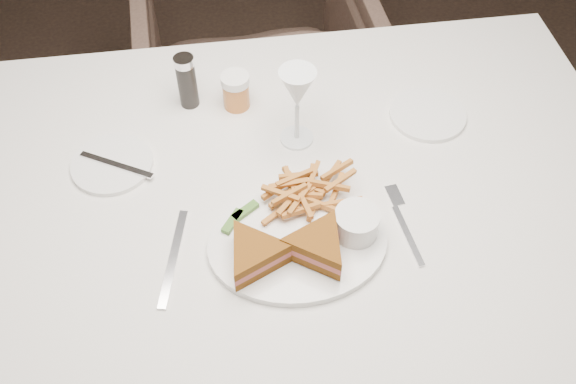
# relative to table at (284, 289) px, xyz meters

# --- Properties ---
(ground) EXTENTS (5.00, 5.00, 0.00)m
(ground) POSITION_rel_table_xyz_m (-0.21, 0.19, -0.38)
(ground) COLOR black
(ground) RESTS_ON ground
(table) EXTENTS (1.43, 0.98, 0.75)m
(table) POSITION_rel_table_xyz_m (0.00, 0.00, 0.00)
(table) COLOR silver
(table) RESTS_ON ground
(chair_far) EXTENTS (0.71, 0.66, 0.72)m
(chair_far) POSITION_rel_table_xyz_m (0.05, 0.82, -0.01)
(chair_far) COLOR #49362D
(chair_far) RESTS_ON ground
(table_setting) EXTENTS (0.81, 0.60, 0.18)m
(table_setting) POSITION_rel_table_xyz_m (0.01, -0.04, 0.41)
(table_setting) COLOR white
(table_setting) RESTS_ON table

